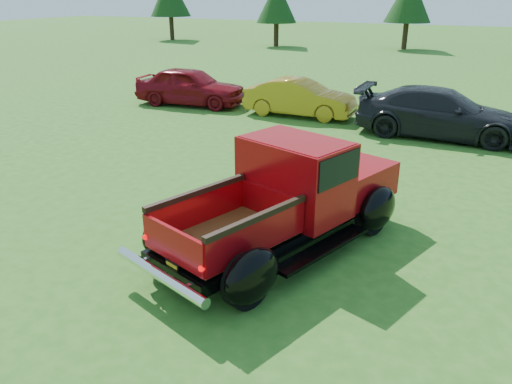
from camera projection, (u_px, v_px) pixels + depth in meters
name	position (u px, v px, depth m)	size (l,w,h in m)	color
ground	(238.00, 242.00, 8.24)	(120.00, 120.00, 0.00)	#2C5D1A
tree_west	(277.00, 2.00, 36.11)	(2.94, 2.94, 4.60)	#332114
pickup_truck	(295.00, 194.00, 8.03)	(3.35, 4.96, 1.73)	black
show_car_red	(190.00, 86.00, 17.90)	(1.59, 3.95, 1.35)	maroon
show_car_yellow	(300.00, 98.00, 16.32)	(1.26, 3.62, 1.19)	#A77B16
show_car_grey	(440.00, 113.00, 13.96)	(1.89, 4.66, 1.35)	black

